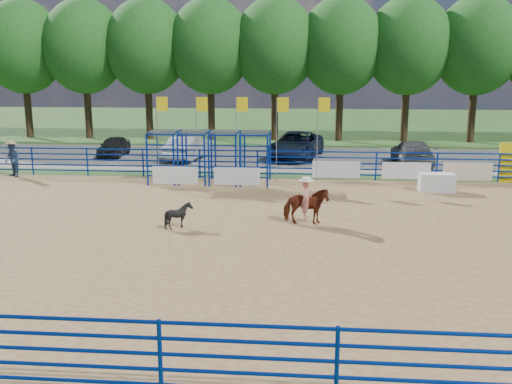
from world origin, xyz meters
TOP-DOWN VIEW (x-y plane):
  - ground at (0.00, 0.00)m, footprint 120.00×120.00m
  - arena_dirt at (0.00, 0.00)m, footprint 30.00×20.00m
  - gravel_strip at (0.00, 17.00)m, footprint 40.00×10.00m
  - announcer_table at (8.49, 7.62)m, footprint 1.59×0.77m
  - horse_and_rider at (2.48, 1.48)m, footprint 1.65×0.78m
  - calf at (-2.03, 0.59)m, footprint 0.96×0.88m
  - spectator_cowboy at (-12.74, 9.34)m, footprint 1.11×1.08m
  - car_a at (-9.89, 16.85)m, footprint 1.63×3.73m
  - car_b at (-4.79, 15.79)m, footprint 2.28×4.69m
  - car_c at (1.85, 16.97)m, footprint 3.78×6.32m
  - car_d at (8.68, 15.03)m, footprint 2.10×5.00m
  - perimeter_fence at (0.00, 0.00)m, footprint 30.10×20.10m
  - chute_assembly at (-1.90, 8.84)m, footprint 19.32×2.41m
  - treeline at (0.00, 26.00)m, footprint 56.40×6.40m

SIDE VIEW (x-z plane):
  - ground at x=0.00m, z-range 0.00..0.00m
  - gravel_strip at x=0.00m, z-range 0.00..0.01m
  - arena_dirt at x=0.00m, z-range 0.00..0.02m
  - announcer_table at x=8.49m, z-range 0.02..0.86m
  - calf at x=-2.03m, z-range 0.02..0.95m
  - car_a at x=-9.89m, z-range 0.01..1.26m
  - car_d at x=8.68m, z-range 0.01..1.45m
  - perimeter_fence at x=0.00m, z-range 0.00..1.50m
  - car_b at x=-4.79m, z-range 0.01..1.49m
  - car_c at x=1.85m, z-range 0.01..1.66m
  - horse_and_rider at x=2.48m, z-range -0.37..2.11m
  - spectator_cowboy at x=-12.74m, z-range 0.02..1.88m
  - chute_assembly at x=-1.90m, z-range -0.84..3.36m
  - treeline at x=0.00m, z-range 1.91..13.15m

